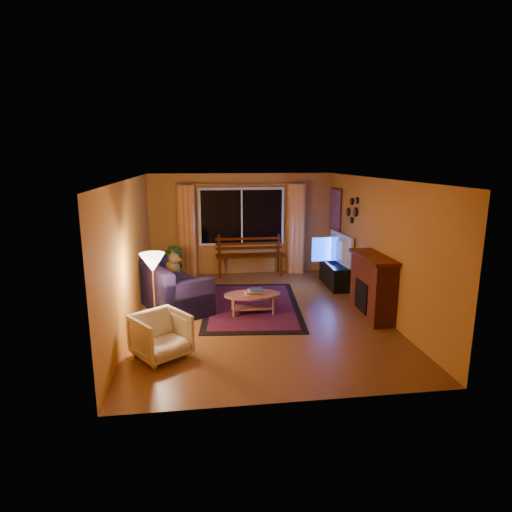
{
  "coord_description": "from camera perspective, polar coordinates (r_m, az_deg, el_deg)",
  "views": [
    {
      "loc": [
        -1.05,
        -7.5,
        2.85
      ],
      "look_at": [
        0.0,
        0.3,
        1.05
      ],
      "focal_mm": 30.0,
      "sensor_mm": 36.0,
      "label": 1
    }
  ],
  "objects": [
    {
      "name": "fireplace",
      "position": [
        8.08,
        15.28,
        -4.12
      ],
      "size": [
        0.4,
        1.2,
        1.1
      ],
      "primitive_type": "cube",
      "color": "maroon",
      "rests_on": "ground"
    },
    {
      "name": "dog",
      "position": [
        9.1,
        -11.1,
        -1.13
      ],
      "size": [
        0.45,
        0.52,
        0.48
      ],
      "primitive_type": null,
      "rotation": [
        0.0,
        0.0,
        -0.35
      ],
      "color": "olive",
      "rests_on": "sofa"
    },
    {
      "name": "wall_right",
      "position": [
        8.35,
        15.84,
        1.34
      ],
      "size": [
        0.02,
        6.0,
        2.5
      ],
      "primitive_type": "cube",
      "color": "#C37C2C",
      "rests_on": "ground"
    },
    {
      "name": "wall_left",
      "position": [
        7.77,
        -16.46,
        0.46
      ],
      "size": [
        0.02,
        6.0,
        2.5
      ],
      "primitive_type": "cube",
      "color": "#C37C2C",
      "rests_on": "ground"
    },
    {
      "name": "curtain_rod",
      "position": [
        10.47,
        -1.92,
        9.59
      ],
      "size": [
        3.2,
        0.03,
        0.03
      ],
      "primitive_type": "cylinder",
      "rotation": [
        0.0,
        1.57,
        0.0
      ],
      "color": "#BF8C3F",
      "rests_on": "wall_back"
    },
    {
      "name": "rug",
      "position": [
        8.52,
        -0.55,
        -6.6
      ],
      "size": [
        2.11,
        3.07,
        0.02
      ],
      "primitive_type": "cube",
      "rotation": [
        0.0,
        0.0,
        -0.1
      ],
      "color": "maroon",
      "rests_on": "ground"
    },
    {
      "name": "armchair",
      "position": [
        6.46,
        -12.58,
        -10.06
      ],
      "size": [
        0.96,
        0.95,
        0.73
      ],
      "primitive_type": "imported",
      "rotation": [
        0.0,
        0.0,
        0.61
      ],
      "color": "beige",
      "rests_on": "ground"
    },
    {
      "name": "ceiling",
      "position": [
        7.58,
        0.31,
        10.31
      ],
      "size": [
        4.5,
        6.0,
        0.02
      ],
      "primitive_type": "cube",
      "color": "white",
      "rests_on": "ground"
    },
    {
      "name": "television",
      "position": [
        9.8,
        10.63,
        0.96
      ],
      "size": [
        0.24,
        1.18,
        0.68
      ],
      "primitive_type": "imported",
      "rotation": [
        0.0,
        0.0,
        1.64
      ],
      "color": "black",
      "rests_on": "tv_console"
    },
    {
      "name": "mirror_cluster",
      "position": [
        9.44,
        12.66,
        6.18
      ],
      "size": [
        0.06,
        0.6,
        0.56
      ],
      "primitive_type": null,
      "color": "black",
      "rests_on": "wall_right"
    },
    {
      "name": "painting",
      "position": [
        10.54,
        10.52,
        6.13
      ],
      "size": [
        0.04,
        0.76,
        0.96
      ],
      "primitive_type": "cube",
      "color": "#D24F2B",
      "rests_on": "wall_right"
    },
    {
      "name": "window",
      "position": [
        10.59,
        -1.91,
        5.28
      ],
      "size": [
        2.0,
        0.02,
        1.3
      ],
      "primitive_type": "cube",
      "color": "black",
      "rests_on": "wall_back"
    },
    {
      "name": "wall_back",
      "position": [
        10.68,
        -1.94,
        4.26
      ],
      "size": [
        4.5,
        0.02,
        2.5
      ],
      "primitive_type": "cube",
      "color": "#C37C2C",
      "rests_on": "ground"
    },
    {
      "name": "bench",
      "position": [
        10.65,
        -0.8,
        -1.25
      ],
      "size": [
        1.68,
        0.5,
        0.5
      ],
      "primitive_type": "cube",
      "rotation": [
        0.0,
        0.0,
        0.0
      ],
      "color": "#421500",
      "rests_on": "ground"
    },
    {
      "name": "tv_console",
      "position": [
        9.94,
        10.49,
        -2.43
      ],
      "size": [
        0.46,
        1.27,
        0.52
      ],
      "primitive_type": "cube",
      "rotation": [
        0.0,
        0.0,
        -0.03
      ],
      "color": "black",
      "rests_on": "ground"
    },
    {
      "name": "curtain_left",
      "position": [
        10.53,
        -9.2,
        3.26
      ],
      "size": [
        0.36,
        0.36,
        2.24
      ],
      "primitive_type": "cylinder",
      "color": "#F4923E",
      "rests_on": "ground"
    },
    {
      "name": "floor",
      "position": [
        8.1,
        0.29,
        -7.81
      ],
      "size": [
        4.5,
        6.0,
        0.02
      ],
      "primitive_type": "cube",
      "color": "brown",
      "rests_on": "ground"
    },
    {
      "name": "curtain_right",
      "position": [
        10.79,
        5.3,
        3.6
      ],
      "size": [
        0.36,
        0.36,
        2.24
      ],
      "primitive_type": "cylinder",
      "color": "#F4923E",
      "rests_on": "ground"
    },
    {
      "name": "sofa",
      "position": [
        8.68,
        -11.54,
        -3.43
      ],
      "size": [
        1.78,
        2.42,
        0.9
      ],
      "primitive_type": "cube",
      "rotation": [
        0.0,
        0.0,
        0.42
      ],
      "color": "#1A1437",
      "rests_on": "ground"
    },
    {
      "name": "floor_lamp",
      "position": [
        7.11,
        -13.42,
        -5.19
      ],
      "size": [
        0.27,
        0.27,
        1.38
      ],
      "primitive_type": "cylinder",
      "rotation": [
        0.0,
        0.0,
        0.22
      ],
      "color": "#BF8C3F",
      "rests_on": "ground"
    },
    {
      "name": "potted_plant",
      "position": [
        10.39,
        -10.89,
        -1.0
      ],
      "size": [
        0.46,
        0.46,
        0.8
      ],
      "primitive_type": "imported",
      "rotation": [
        0.0,
        0.0,
        -0.04
      ],
      "color": "#235B1E",
      "rests_on": "ground"
    },
    {
      "name": "coffee_table",
      "position": [
        8.07,
        -0.48,
        -6.35
      ],
      "size": [
        1.07,
        1.07,
        0.39
      ],
      "primitive_type": "cylinder",
      "rotation": [
        0.0,
        0.0,
        -0.01
      ],
      "color": "#AF685B",
      "rests_on": "ground"
    }
  ]
}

